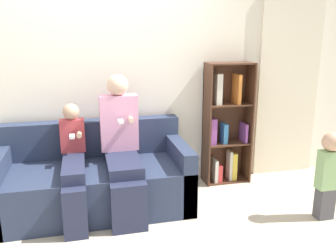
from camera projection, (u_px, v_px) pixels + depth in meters
ground_plane at (116, 232)px, 3.25m from camera, size 14.00×14.00×0.00m
back_wall at (103, 79)px, 3.91m from camera, size 10.00×0.06×2.55m
curtain_panel at (288, 87)px, 4.42m from camera, size 0.81×0.04×2.24m
couch at (95, 180)px, 3.66m from camera, size 1.91×0.91×0.85m
adult_seated at (122, 143)px, 3.53m from camera, size 0.39×0.85×1.36m
child_seated at (74, 165)px, 3.39m from camera, size 0.25×0.86×1.08m
toddler_standing at (328, 172)px, 3.39m from camera, size 0.20×0.18×0.87m
bookshelf at (225, 128)px, 4.25m from camera, size 0.54×0.27×1.44m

